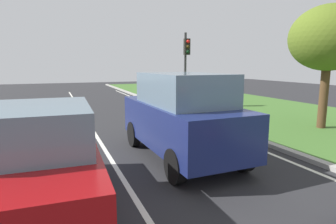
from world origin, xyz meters
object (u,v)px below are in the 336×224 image
(car_sedan_left_lane, at_px, (42,161))
(traffic_light_near_right, at_px, (186,58))
(car_suv_ahead, at_px, (182,115))
(tree_roadside_near, at_px, (329,39))

(car_sedan_left_lane, height_order, traffic_light_near_right, traffic_light_near_right)
(car_sedan_left_lane, distance_m, traffic_light_near_right, 12.58)
(car_suv_ahead, distance_m, tree_roadside_near, 6.98)
(car_suv_ahead, bearing_deg, tree_roadside_near, 8.02)
(car_suv_ahead, height_order, car_sedan_left_lane, car_suv_ahead)
(car_sedan_left_lane, bearing_deg, traffic_light_near_right, 55.69)
(car_sedan_left_lane, xyz_separation_m, traffic_light_near_right, (7.41, 9.98, 1.94))
(traffic_light_near_right, bearing_deg, tree_roadside_near, -70.78)
(car_sedan_left_lane, bearing_deg, tree_roadside_near, 18.52)
(car_suv_ahead, relative_size, traffic_light_near_right, 1.06)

